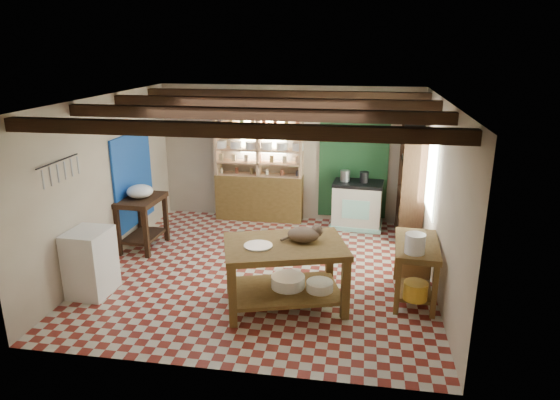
% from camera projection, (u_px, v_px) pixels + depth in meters
% --- Properties ---
extents(floor, '(5.00, 5.00, 0.02)m').
position_uv_depth(floor, '(264.00, 271.00, 7.69)').
color(floor, maroon).
rests_on(floor, ground).
extents(ceiling, '(5.00, 5.00, 0.02)m').
position_uv_depth(ceiling, '(263.00, 99.00, 6.91)').
color(ceiling, '#45464A').
rests_on(ceiling, wall_back).
extents(wall_back, '(5.00, 0.04, 2.60)m').
position_uv_depth(wall_back, '(289.00, 154.00, 9.65)').
color(wall_back, beige).
rests_on(wall_back, floor).
extents(wall_front, '(5.00, 0.04, 2.60)m').
position_uv_depth(wall_front, '(215.00, 258.00, 4.95)').
color(wall_front, beige).
rests_on(wall_front, floor).
extents(wall_left, '(0.04, 5.00, 2.60)m').
position_uv_depth(wall_left, '(105.00, 182.00, 7.69)').
color(wall_left, beige).
rests_on(wall_left, floor).
extents(wall_right, '(0.04, 5.00, 2.60)m').
position_uv_depth(wall_right, '(440.00, 197.00, 6.91)').
color(wall_right, beige).
rests_on(wall_right, floor).
extents(ceiling_beams, '(5.00, 3.80, 0.15)m').
position_uv_depth(ceiling_beams, '(263.00, 108.00, 6.95)').
color(ceiling_beams, '#341F12').
rests_on(ceiling_beams, ceiling).
extents(blue_wall_patch, '(0.04, 1.40, 1.60)m').
position_uv_depth(blue_wall_patch, '(133.00, 179.00, 8.59)').
color(blue_wall_patch, '#1649AB').
rests_on(blue_wall_patch, wall_left).
extents(green_wall_patch, '(1.30, 0.04, 2.30)m').
position_uv_depth(green_wall_patch, '(354.00, 159.00, 9.45)').
color(green_wall_patch, '#1C4825').
rests_on(green_wall_patch, wall_back).
extents(window_back, '(0.90, 0.02, 0.80)m').
position_uv_depth(window_back, '(263.00, 133.00, 9.59)').
color(window_back, white).
rests_on(window_back, wall_back).
extents(window_right, '(0.02, 1.30, 1.20)m').
position_uv_depth(window_right, '(431.00, 173.00, 7.82)').
color(window_right, white).
rests_on(window_right, wall_right).
extents(utensil_rail, '(0.06, 0.90, 0.28)m').
position_uv_depth(utensil_rail, '(59.00, 170.00, 6.41)').
color(utensil_rail, black).
rests_on(utensil_rail, wall_left).
extents(pot_rack, '(0.86, 0.12, 0.36)m').
position_uv_depth(pot_rack, '(355.00, 112.00, 8.77)').
color(pot_rack, black).
rests_on(pot_rack, ceiling).
extents(shelving_unit, '(1.70, 0.34, 2.20)m').
position_uv_depth(shelving_unit, '(259.00, 165.00, 9.62)').
color(shelving_unit, tan).
rests_on(shelving_unit, floor).
extents(tall_rack, '(0.40, 0.86, 2.00)m').
position_uv_depth(tall_rack, '(411.00, 183.00, 8.73)').
color(tall_rack, '#341F12').
rests_on(tall_rack, floor).
extents(work_table, '(1.78, 1.44, 0.88)m').
position_uv_depth(work_table, '(285.00, 275.00, 6.55)').
color(work_table, brown).
rests_on(work_table, floor).
extents(stove, '(0.95, 0.68, 0.89)m').
position_uv_depth(stove, '(357.00, 205.00, 9.37)').
color(stove, beige).
rests_on(stove, floor).
extents(prep_table, '(0.64, 0.90, 0.89)m').
position_uv_depth(prep_table, '(143.00, 223.00, 8.41)').
color(prep_table, '#341F12').
rests_on(prep_table, floor).
extents(white_cabinet, '(0.54, 0.64, 0.92)m').
position_uv_depth(white_cabinet, '(91.00, 262.00, 6.86)').
color(white_cabinet, white).
rests_on(white_cabinet, floor).
extents(right_counter, '(0.62, 1.15, 0.80)m').
position_uv_depth(right_counter, '(415.00, 270.00, 6.75)').
color(right_counter, brown).
rests_on(right_counter, floor).
extents(cat, '(0.52, 0.47, 0.19)m').
position_uv_depth(cat, '(303.00, 234.00, 6.46)').
color(cat, '#7D6148').
rests_on(cat, work_table).
extents(steel_tray, '(0.46, 0.46, 0.02)m').
position_uv_depth(steel_tray, '(258.00, 246.00, 6.32)').
color(steel_tray, '#A4A6AC').
rests_on(steel_tray, work_table).
extents(basin_large, '(0.56, 0.56, 0.16)m').
position_uv_depth(basin_large, '(288.00, 281.00, 6.64)').
color(basin_large, white).
rests_on(basin_large, work_table).
extents(basin_small, '(0.44, 0.44, 0.12)m').
position_uv_depth(basin_small, '(320.00, 286.00, 6.55)').
color(basin_small, white).
rests_on(basin_small, work_table).
extents(kettle_left, '(0.19, 0.19, 0.21)m').
position_uv_depth(kettle_left, '(345.00, 176.00, 9.26)').
color(kettle_left, '#A4A6AC').
rests_on(kettle_left, stove).
extents(kettle_right, '(0.18, 0.18, 0.20)m').
position_uv_depth(kettle_right, '(364.00, 177.00, 9.18)').
color(kettle_right, black).
rests_on(kettle_right, stove).
extents(enamel_bowl, '(0.45, 0.45, 0.22)m').
position_uv_depth(enamel_bowl, '(140.00, 191.00, 8.25)').
color(enamel_bowl, white).
rests_on(enamel_bowl, prep_table).
extents(white_bucket, '(0.27, 0.27, 0.25)m').
position_uv_depth(white_bucket, '(415.00, 244.00, 6.28)').
color(white_bucket, white).
rests_on(white_bucket, right_counter).
extents(wicker_basket, '(0.44, 0.36, 0.30)m').
position_uv_depth(wicker_basket, '(414.00, 264.00, 7.04)').
color(wicker_basket, '#AA7744').
rests_on(wicker_basket, right_counter).
extents(yellow_tub, '(0.33, 0.33, 0.23)m').
position_uv_depth(yellow_tub, '(415.00, 291.00, 6.36)').
color(yellow_tub, gold).
rests_on(yellow_tub, right_counter).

